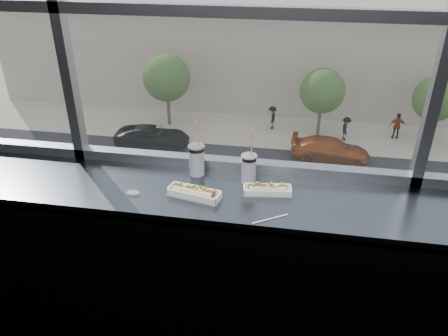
% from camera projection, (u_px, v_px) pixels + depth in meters
% --- Properties ---
extents(wall_back_lower, '(6.00, 0.00, 6.00)m').
position_uv_depth(wall_back_lower, '(237.00, 242.00, 2.88)').
color(wall_back_lower, black).
rests_on(wall_back_lower, ground).
extents(counter, '(6.00, 0.55, 0.06)m').
position_uv_depth(counter, '(231.00, 197.00, 2.39)').
color(counter, '#50575E').
rests_on(counter, ground).
extents(counter_fascia, '(6.00, 0.04, 1.04)m').
position_uv_depth(counter_fascia, '(223.00, 301.00, 2.42)').
color(counter_fascia, '#50575E').
rests_on(counter_fascia, ground).
extents(hotdog_tray_left, '(0.30, 0.15, 0.07)m').
position_uv_depth(hotdog_tray_left, '(194.00, 192.00, 2.33)').
color(hotdog_tray_left, white).
rests_on(hotdog_tray_left, counter).
extents(hotdog_tray_right, '(0.27, 0.12, 0.06)m').
position_uv_depth(hotdog_tray_right, '(267.00, 189.00, 2.36)').
color(hotdog_tray_right, white).
rests_on(hotdog_tray_right, counter).
extents(soda_cup_left, '(0.10, 0.10, 0.35)m').
position_uv_depth(soda_cup_left, '(197.00, 159.00, 2.51)').
color(soda_cup_left, white).
rests_on(soda_cup_left, counter).
extents(soda_cup_right, '(0.09, 0.09, 0.33)m').
position_uv_depth(soda_cup_right, '(249.00, 167.00, 2.43)').
color(soda_cup_right, white).
rests_on(soda_cup_right, counter).
extents(loose_straw, '(0.17, 0.11, 0.01)m').
position_uv_depth(loose_straw, '(270.00, 219.00, 2.16)').
color(loose_straw, white).
rests_on(loose_straw, counter).
extents(wrapper, '(0.09, 0.06, 0.02)m').
position_uv_depth(wrapper, '(133.00, 193.00, 2.36)').
color(wrapper, silver).
rests_on(wrapper, counter).
extents(plaza_ground, '(120.00, 120.00, 0.00)m').
position_uv_depth(plaza_ground, '(296.00, 74.00, 46.01)').
color(plaza_ground, '#B4A68F').
rests_on(plaza_ground, ground).
extents(street_asphalt, '(80.00, 10.00, 0.06)m').
position_uv_depth(street_asphalt, '(284.00, 187.00, 25.69)').
color(street_asphalt, black).
rests_on(street_asphalt, plaza_ground).
extents(far_sidewalk, '(80.00, 6.00, 0.04)m').
position_uv_depth(far_sidewalk, '(290.00, 133.00, 32.61)').
color(far_sidewalk, '#B4A68F').
rests_on(far_sidewalk, plaza_ground).
extents(far_building, '(50.00, 14.00, 8.00)m').
position_uv_depth(far_building, '(298.00, 48.00, 39.34)').
color(far_building, tan).
rests_on(far_building, plaza_ground).
extents(car_near_c, '(3.14, 5.97, 1.90)m').
position_uv_depth(car_near_c, '(305.00, 214.00, 21.58)').
color(car_near_c, '#8D2100').
rests_on(car_near_c, street_asphalt).
extents(car_near_b, '(2.93, 6.26, 2.04)m').
position_uv_depth(car_near_b, '(127.00, 195.00, 22.96)').
color(car_near_b, black).
rests_on(car_near_b, street_asphalt).
extents(car_far_b, '(2.89, 6.06, 1.96)m').
position_uv_depth(car_far_b, '(331.00, 146.00, 28.25)').
color(car_far_b, '#90380D').
rests_on(car_far_b, street_asphalt).
extents(car_far_a, '(2.49, 5.74, 1.90)m').
position_uv_depth(car_far_a, '(152.00, 134.00, 30.09)').
color(car_far_a, black).
rests_on(car_far_a, street_asphalt).
extents(pedestrian_b, '(0.70, 0.94, 2.11)m').
position_uv_depth(pedestrian_b, '(272.00, 115.00, 32.80)').
color(pedestrian_b, '#66605B').
rests_on(pedestrian_b, far_sidewalk).
extents(pedestrian_c, '(0.69, 0.92, 2.07)m').
position_uv_depth(pedestrian_c, '(346.00, 126.00, 31.00)').
color(pedestrian_c, '#66605B').
rests_on(pedestrian_c, far_sidewalk).
extents(pedestrian_d, '(1.03, 0.77, 2.31)m').
position_uv_depth(pedestrian_d, '(398.00, 124.00, 31.16)').
color(pedestrian_d, '#66605B').
rests_on(pedestrian_d, far_sidewalk).
extents(tree_left, '(3.52, 3.52, 5.50)m').
position_uv_depth(tree_left, '(167.00, 78.00, 32.24)').
color(tree_left, '#47382B').
rests_on(tree_left, far_sidewalk).
extents(tree_center, '(3.20, 3.20, 5.00)m').
position_uv_depth(tree_center, '(322.00, 91.00, 30.68)').
color(tree_center, '#47382B').
rests_on(tree_center, far_sidewalk).
extents(tree_right, '(3.11, 3.11, 4.85)m').
position_uv_depth(tree_right, '(436.00, 99.00, 29.58)').
color(tree_right, '#47382B').
rests_on(tree_right, far_sidewalk).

